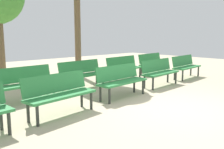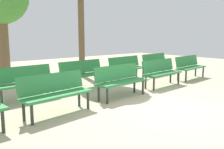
% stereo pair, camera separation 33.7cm
% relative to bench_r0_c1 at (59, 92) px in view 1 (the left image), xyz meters
% --- Properties ---
extents(ground_plane, '(24.86, 24.86, 0.00)m').
position_rel_bench_r0_c1_xyz_m(ground_plane, '(2.16, -1.38, -0.50)').
color(ground_plane, '#BCAD8E').
extents(bench_r0_c1, '(1.64, 0.65, 0.87)m').
position_rel_bench_r0_c1_xyz_m(bench_r0_c1, '(0.00, 0.00, 0.00)').
color(bench_r0_c1, '#2D8442').
rests_on(bench_r0_c1, ground_plane).
extents(bench_r0_c2, '(1.63, 0.58, 0.87)m').
position_rel_bench_r0_c1_xyz_m(bench_r0_c2, '(2.01, 0.17, 0.00)').
color(bench_r0_c2, '#2D8442').
rests_on(bench_r0_c2, ground_plane).
extents(bench_r0_c3, '(1.62, 0.57, 0.87)m').
position_rel_bench_r0_c1_xyz_m(bench_r0_c3, '(4.03, 0.37, 0.00)').
color(bench_r0_c3, '#2D8442').
rests_on(bench_r0_c3, ground_plane).
extents(bench_r0_c4, '(1.63, 0.61, 0.87)m').
position_rel_bench_r0_c1_xyz_m(bench_r0_c4, '(6.00, 0.55, 0.00)').
color(bench_r0_c4, '#2D8442').
rests_on(bench_r0_c4, ground_plane).
extents(bench_r1_c1, '(1.62, 0.56, 0.87)m').
position_rel_bench_r0_c1_xyz_m(bench_r1_c1, '(-0.04, 1.60, 0.00)').
color(bench_r1_c1, '#2D8442').
rests_on(bench_r1_c1, ground_plane).
extents(bench_r1_c2, '(1.63, 0.58, 0.87)m').
position_rel_bench_r0_c1_xyz_m(bench_r1_c2, '(1.92, 1.79, 0.00)').
color(bench_r1_c2, '#2D8442').
rests_on(bench_r1_c2, ground_plane).
extents(bench_r1_c3, '(1.63, 0.61, 0.87)m').
position_rel_bench_r0_c1_xyz_m(bench_r1_c3, '(3.95, 1.92, 0.00)').
color(bench_r1_c3, '#2D8442').
rests_on(bench_r1_c3, ground_plane).
extents(bench_r1_c4, '(1.64, 0.63, 0.87)m').
position_rel_bench_r0_c1_xyz_m(bench_r1_c4, '(5.87, 2.07, 0.00)').
color(bench_r1_c4, '#2D8442').
rests_on(bench_r1_c4, ground_plane).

